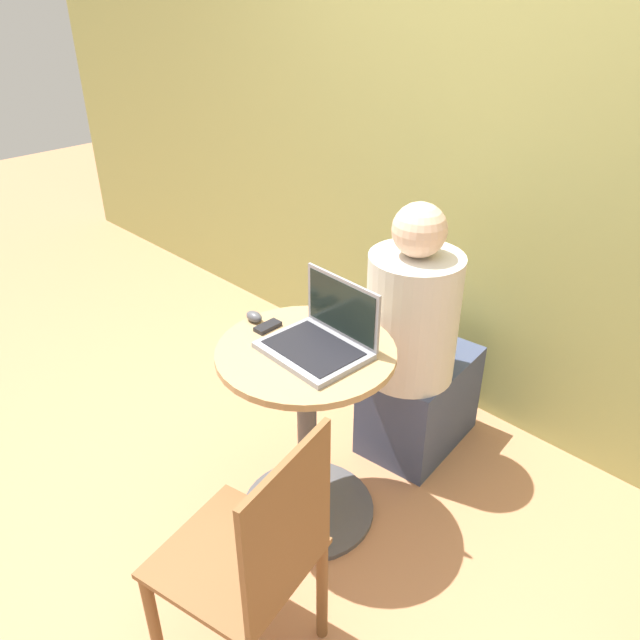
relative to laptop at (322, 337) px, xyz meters
name	(u,v)px	position (x,y,z in m)	size (l,w,h in m)	color
ground_plane	(308,510)	(-0.04, -0.04, -0.80)	(12.00, 12.00, 0.00)	tan
back_wall	(496,132)	(-0.04, 1.02, 0.50)	(7.00, 0.05, 2.60)	#939956
round_table	(307,419)	(-0.04, -0.04, -0.34)	(0.61, 0.61, 0.76)	#4C4C51
laptop	(322,337)	(0.00, 0.00, 0.00)	(0.35, 0.28, 0.23)	gray
cell_phone	(268,326)	(-0.23, -0.04, -0.04)	(0.05, 0.10, 0.02)	black
computer_mouse	(253,317)	(-0.31, -0.05, -0.03)	(0.07, 0.04, 0.04)	#4C4C51
chair_empty	(255,562)	(0.30, -0.57, -0.35)	(0.48, 0.48, 0.89)	brown
person_seated	(416,357)	(0.01, 0.54, -0.33)	(0.40, 0.58, 1.15)	#3D4766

